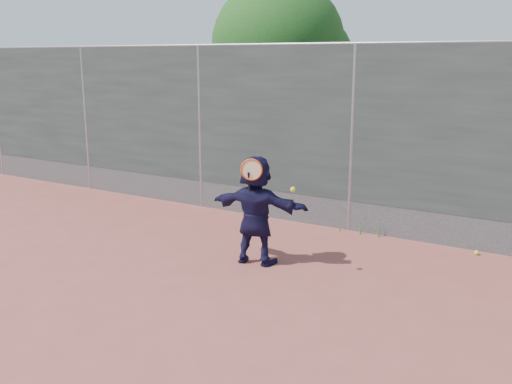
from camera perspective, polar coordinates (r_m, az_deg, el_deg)
The scene contains 7 objects.
ground at distance 6.67m, azimuth -2.26°, elevation -11.44°, with size 80.00×80.00×0.00m, color #9E4C42.
player at distance 7.79m, azimuth 0.00°, elevation -1.81°, with size 1.41×0.45×1.52m, color #151335.
ball_ground at distance 8.89m, azimuth 21.20°, elevation -5.68°, with size 0.07×0.07×0.07m, color #C6DE31.
fence at distance 9.26m, azimuth 9.59°, elevation 5.65°, with size 20.00×0.06×3.03m.
swing_action at distance 7.44m, azimuth -0.06°, elevation 1.93°, with size 0.77×0.15×0.51m.
tree_left at distance 13.15m, azimuth 2.94°, elevation 13.97°, with size 3.15×3.00×4.53m.
weed_clump at distance 9.36m, azimuth 10.67°, elevation -3.41°, with size 0.68×0.07×0.30m.
Camera 1 is at (3.32, -5.06, 2.80)m, focal length 40.00 mm.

